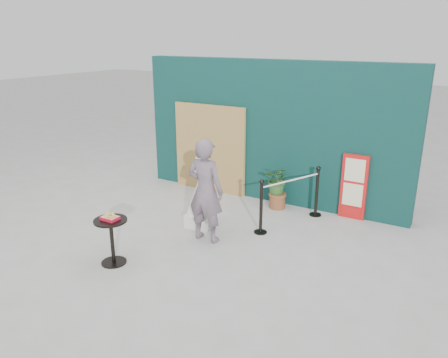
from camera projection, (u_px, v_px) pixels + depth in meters
ground at (187, 256)px, 7.18m from camera, size 60.00×60.00×0.00m
back_wall at (270, 132)px, 9.29m from camera, size 6.00×0.30×3.00m
bamboo_fence at (210, 149)px, 9.95m from camera, size 1.80×0.08×2.00m
woman at (206, 191)px, 7.50m from camera, size 0.68×0.45×1.84m
menu_board at (354, 187)px, 8.49m from camera, size 0.50×0.07×1.30m
statue at (201, 198)px, 8.14m from camera, size 0.55×0.55×1.41m
cafe_table at (112, 234)px, 6.83m from camera, size 0.52×0.52×0.75m
food_basket at (110, 217)px, 6.74m from camera, size 0.26×0.19×0.11m
planter at (278, 184)px, 9.03m from camera, size 0.55×0.47×0.93m
stanchion_barrier at (290, 200)px, 8.28m from camera, size 0.84×1.54×1.03m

